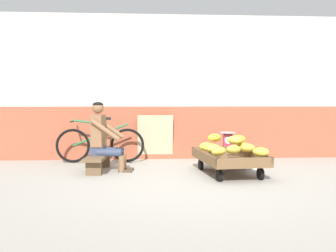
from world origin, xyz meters
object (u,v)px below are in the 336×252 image
at_px(bicycle_near_left, 100,144).
at_px(plastic_crate, 228,156).
at_px(weighing_scale, 228,140).
at_px(sign_board, 155,137).
at_px(banana_cart, 229,159).
at_px(low_bench, 99,159).
at_px(shopping_bag, 251,162).
at_px(vendor_seated, 104,137).

bearing_deg(bicycle_near_left, plastic_crate, -9.73).
distance_m(weighing_scale, sign_board, 1.48).
bearing_deg(bicycle_near_left, weighing_scale, -9.75).
xyz_separation_m(banana_cart, low_bench, (-2.07, 0.45, -0.04)).
xyz_separation_m(banana_cart, weighing_scale, (0.21, 0.99, 0.21)).
distance_m(low_bench, weighing_scale, 2.36).
bearing_deg(banana_cart, shopping_bag, 44.51).
height_order(banana_cart, bicycle_near_left, bicycle_near_left).
height_order(bicycle_near_left, sign_board, sign_board).
distance_m(bicycle_near_left, shopping_bag, 2.80).
height_order(banana_cart, vendor_seated, vendor_seated).
bearing_deg(banana_cart, low_bench, 167.81).
bearing_deg(sign_board, banana_cart, -57.32).
distance_m(banana_cart, weighing_scale, 1.04).
xyz_separation_m(weighing_scale, shopping_bag, (0.28, -0.51, -0.33)).
bearing_deg(sign_board, shopping_bag, -37.76).
relative_size(plastic_crate, sign_board, 0.41).
relative_size(vendor_seated, plastic_crate, 3.17).
bearing_deg(sign_board, plastic_crate, -28.70).
height_order(plastic_crate, shopping_bag, plastic_crate).
relative_size(vendor_seated, shopping_bag, 4.75).
xyz_separation_m(plastic_crate, bicycle_near_left, (-2.35, 0.40, 0.20)).
height_order(banana_cart, low_bench, banana_cart).
height_order(weighing_scale, sign_board, sign_board).
height_order(vendor_seated, shopping_bag, vendor_seated).
bearing_deg(sign_board, weighing_scale, -28.73).
height_order(weighing_scale, shopping_bag, weighing_scale).
relative_size(banana_cart, shopping_bag, 6.35).
distance_m(banana_cart, bicycle_near_left, 2.56).
bearing_deg(vendor_seated, weighing_scale, 14.22).
bearing_deg(shopping_bag, low_bench, -179.29).
relative_size(low_bench, vendor_seated, 0.98).
bearing_deg(plastic_crate, vendor_seated, -165.75).
xyz_separation_m(low_bench, bicycle_near_left, (-0.07, 0.95, 0.15)).
bearing_deg(low_bench, vendor_seated, -7.51).
bearing_deg(weighing_scale, vendor_seated, -165.78).
bearing_deg(bicycle_near_left, banana_cart, -33.04).
xyz_separation_m(banana_cart, sign_board, (-1.09, 1.71, 0.20)).
distance_m(vendor_seated, weighing_scale, 2.27).
distance_m(banana_cart, plastic_crate, 1.02).
distance_m(low_bench, sign_board, 1.61).
relative_size(sign_board, shopping_bag, 3.69).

